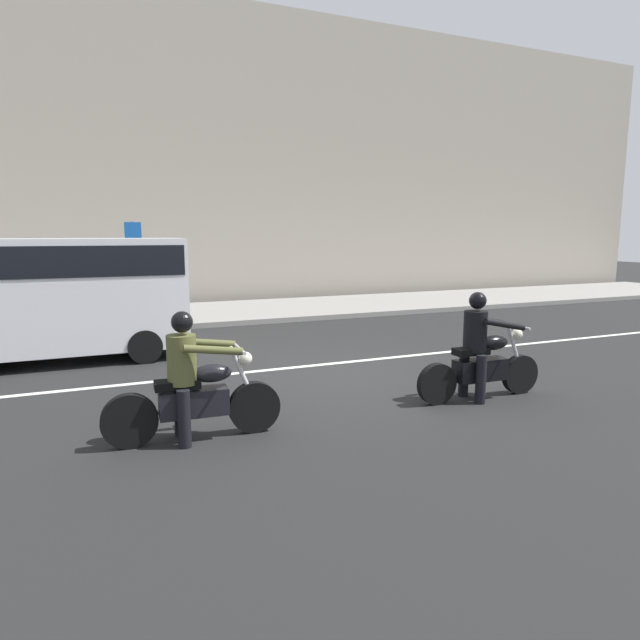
# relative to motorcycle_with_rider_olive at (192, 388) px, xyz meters

# --- Properties ---
(ground_plane) EXTENTS (80.00, 80.00, 0.00)m
(ground_plane) POSITION_rel_motorcycle_with_rider_olive_xyz_m (2.89, 1.96, -0.64)
(ground_plane) COLOR black
(sidewalk_slab) EXTENTS (40.00, 4.40, 0.14)m
(sidewalk_slab) POSITION_rel_motorcycle_with_rider_olive_xyz_m (2.89, 9.96, -0.57)
(sidewalk_slab) COLOR gray
(sidewalk_slab) RESTS_ON ground_plane
(building_facade) EXTENTS (40.00, 1.40, 10.13)m
(building_facade) POSITION_rel_motorcycle_with_rider_olive_xyz_m (2.89, 13.36, 4.43)
(building_facade) COLOR #A89E8E
(building_facade) RESTS_ON ground_plane
(lane_marking_stripe) EXTENTS (18.00, 0.14, 0.01)m
(lane_marking_stripe) POSITION_rel_motorcycle_with_rider_olive_xyz_m (3.13, 2.86, -0.63)
(lane_marking_stripe) COLOR silver
(lane_marking_stripe) RESTS_ON ground_plane
(motorcycle_with_rider_olive) EXTENTS (2.09, 0.70, 1.55)m
(motorcycle_with_rider_olive) POSITION_rel_motorcycle_with_rider_olive_xyz_m (0.00, 0.00, 0.00)
(motorcycle_with_rider_olive) COLOR black
(motorcycle_with_rider_olive) RESTS_ON ground_plane
(motorcycle_with_rider_black_leather) EXTENTS (2.10, 0.70, 1.60)m
(motorcycle_with_rider_black_leather) POSITION_rel_motorcycle_with_rider_olive_xyz_m (4.20, -0.01, 0.02)
(motorcycle_with_rider_black_leather) COLOR black
(motorcycle_with_rider_black_leather) RESTS_ON ground_plane
(parked_van_white) EXTENTS (4.50, 1.96, 2.34)m
(parked_van_white) POSITION_rel_motorcycle_with_rider_olive_xyz_m (-1.52, 5.19, 0.71)
(parked_van_white) COLOR silver
(parked_van_white) RESTS_ON ground_plane
(street_sign_post) EXTENTS (0.44, 0.08, 2.63)m
(street_sign_post) POSITION_rel_motorcycle_with_rider_olive_xyz_m (0.17, 9.58, 1.09)
(street_sign_post) COLOR gray
(street_sign_post) RESTS_ON sidewalk_slab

